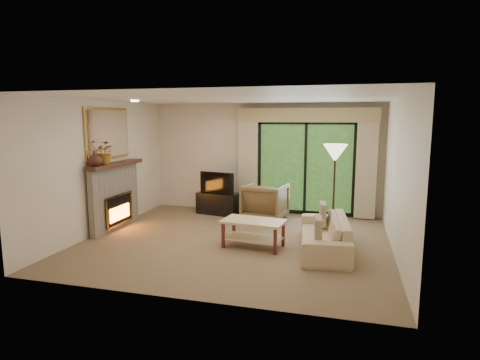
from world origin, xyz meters
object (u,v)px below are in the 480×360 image
(armchair, at_px, (265,202))
(coffee_table, at_px, (253,234))
(sofa, at_px, (324,234))
(media_console, at_px, (219,203))

(armchair, height_order, coffee_table, armchair)
(sofa, height_order, coffee_table, sofa)
(media_console, xyz_separation_m, armchair, (1.18, -0.28, 0.16))
(media_console, relative_size, coffee_table, 0.94)
(armchair, xyz_separation_m, coffee_table, (0.18, -1.92, -0.17))
(media_console, height_order, sofa, sofa)
(coffee_table, bearing_deg, sofa, 14.34)
(armchair, relative_size, coffee_table, 0.84)
(media_console, xyz_separation_m, sofa, (2.57, -2.04, 0.04))
(media_console, xyz_separation_m, coffee_table, (1.36, -2.20, -0.01))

